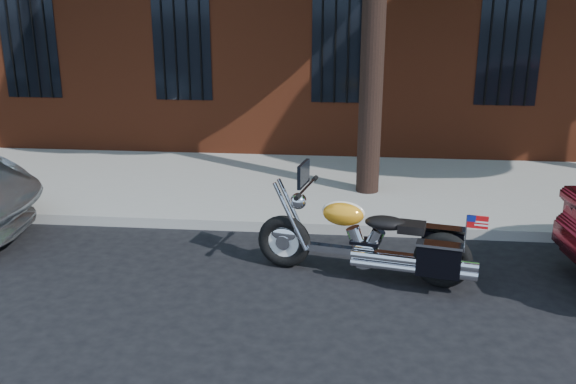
# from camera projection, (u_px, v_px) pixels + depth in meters

# --- Properties ---
(ground) EXTENTS (120.00, 120.00, 0.00)m
(ground) POSITION_uv_depth(u_px,v_px,m) (329.00, 275.00, 7.66)
(ground) COLOR black
(ground) RESTS_ON ground
(curb) EXTENTS (40.00, 0.16, 0.15)m
(curb) POSITION_uv_depth(u_px,v_px,m) (333.00, 228.00, 8.94)
(curb) COLOR gray
(curb) RESTS_ON ground
(sidewalk) EXTENTS (40.00, 3.60, 0.15)m
(sidewalk) POSITION_uv_depth(u_px,v_px,m) (336.00, 188.00, 10.72)
(sidewalk) COLOR gray
(sidewalk) RESTS_ON ground
(motorcycle) EXTENTS (2.56, 1.10, 1.34)m
(motorcycle) POSITION_uv_depth(u_px,v_px,m) (372.00, 243.00, 7.43)
(motorcycle) COLOR black
(motorcycle) RESTS_ON ground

